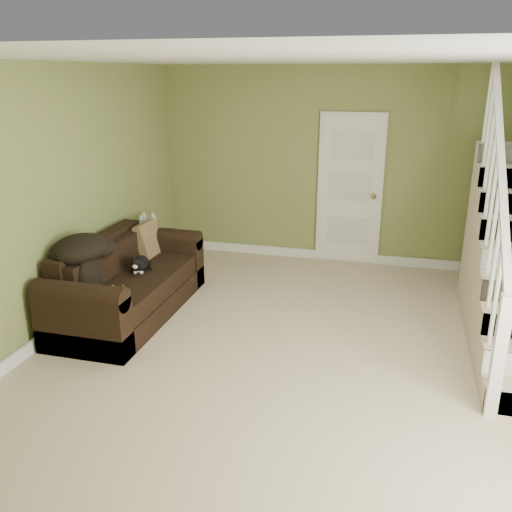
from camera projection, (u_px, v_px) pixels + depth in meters
The scene contains 14 objects.
floor at pixel (304, 352), 5.11m from camera, with size 5.00×5.50×0.01m, color tan.
ceiling at pixel (314, 59), 4.27m from camera, with size 5.00×5.50×0.01m, color white.
wall_back at pixel (344, 167), 7.20m from camera, with size 5.00×0.04×2.60m, color olive.
wall_front at pixel (193, 386), 2.17m from camera, with size 5.00×0.04×2.60m, color olive.
wall_left at pixel (57, 201), 5.30m from camera, with size 0.04×5.50×2.60m, color olive.
baseboard_back at pixel (339, 256), 7.58m from camera, with size 5.00×0.04×0.12m, color white.
baseboard_left at pixel (73, 317), 5.69m from camera, with size 0.04×5.50×0.12m, color white.
door at pixel (350, 190), 7.23m from camera, with size 0.86×0.12×2.02m.
sofa at pixel (127, 286), 5.83m from camera, with size 0.91×2.10×0.83m.
side_table at pixel (152, 255), 6.82m from camera, with size 0.57×0.57×0.84m.
cat at pixel (139, 264), 5.85m from camera, with size 0.27×0.46×0.22m.
banana at pixel (114, 290), 5.29m from camera, with size 0.06×0.22×0.06m, color yellow.
throw_pillow at pixel (149, 239), 6.39m from camera, with size 0.10×0.41×0.41m, color #543421.
throw_blanket at pixel (80, 249), 5.31m from camera, with size 0.49×0.65×0.27m, color black.
Camera 1 is at (0.73, -4.51, 2.50)m, focal length 38.00 mm.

